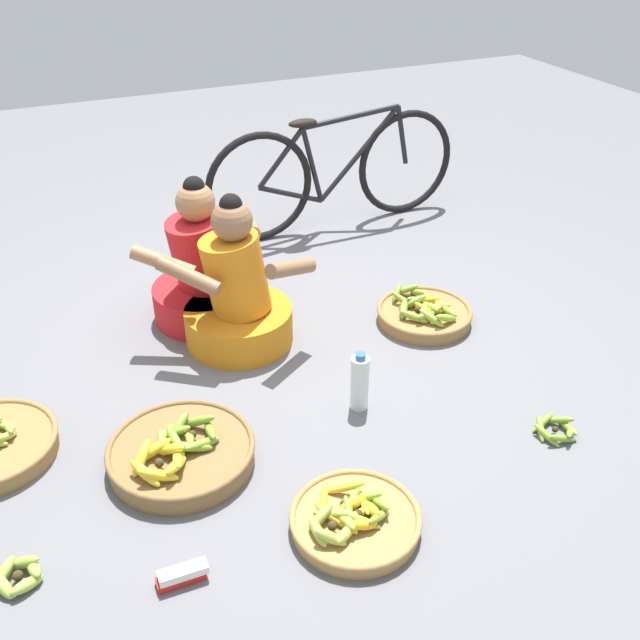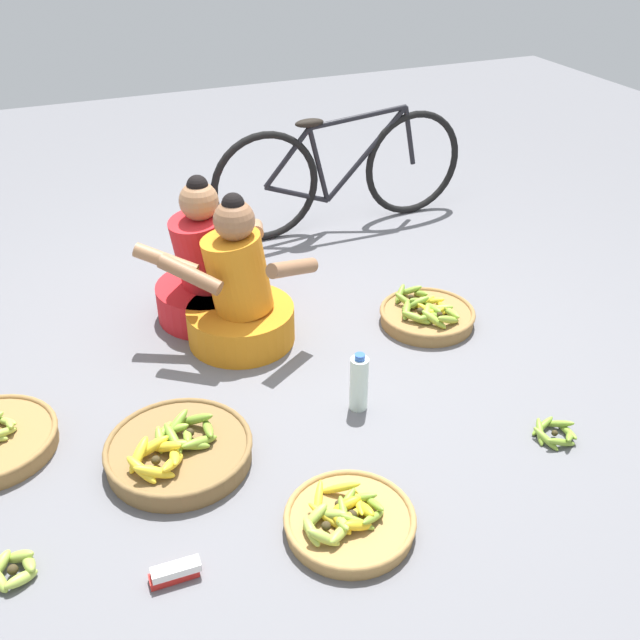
# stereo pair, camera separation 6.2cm
# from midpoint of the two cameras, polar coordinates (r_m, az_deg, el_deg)

# --- Properties ---
(ground_plane) EXTENTS (10.00, 10.00, 0.00)m
(ground_plane) POSITION_cam_midpoint_polar(r_m,az_deg,el_deg) (3.42, -1.87, -3.35)
(ground_plane) COLOR slate
(vendor_woman_front) EXTENTS (0.73, 0.54, 0.77)m
(vendor_woman_front) POSITION_cam_midpoint_polar(r_m,az_deg,el_deg) (3.47, -7.00, 1.73)
(vendor_woman_front) COLOR orange
(vendor_woman_front) RESTS_ON ground
(vendor_woman_behind) EXTENTS (0.72, 0.54, 0.76)m
(vendor_woman_behind) POSITION_cam_midpoint_polar(r_m,az_deg,el_deg) (3.70, -9.65, 3.49)
(vendor_woman_behind) COLOR red
(vendor_woman_behind) RESTS_ON ground
(bicycle_leaning) EXTENTS (1.70, 0.09, 0.73)m
(bicycle_leaning) POSITION_cam_midpoint_polar(r_m,az_deg,el_deg) (4.63, 0.79, 11.49)
(bicycle_leaning) COLOR black
(bicycle_leaning) RESTS_ON ground
(banana_basket_front_left) EXTENTS (0.47, 0.47, 0.13)m
(banana_basket_front_left) POSITION_cam_midpoint_polar(r_m,az_deg,el_deg) (2.64, 2.00, -15.36)
(banana_basket_front_left) COLOR #A87F47
(banana_basket_front_left) RESTS_ON ground
(banana_basket_near_vendor) EXTENTS (0.48, 0.48, 0.15)m
(banana_basket_near_vendor) POSITION_cam_midpoint_polar(r_m,az_deg,el_deg) (3.73, 7.69, 0.53)
(banana_basket_near_vendor) COLOR olive
(banana_basket_near_vendor) RESTS_ON ground
(banana_basket_near_bicycle) EXTENTS (0.58, 0.58, 0.17)m
(banana_basket_near_bicycle) POSITION_cam_midpoint_polar(r_m,az_deg,el_deg) (2.91, -11.47, -10.14)
(banana_basket_near_bicycle) COLOR brown
(banana_basket_near_bicycle) RESTS_ON ground
(loose_bananas_mid_right) EXTENTS (0.19, 0.20, 0.08)m
(loose_bananas_mid_right) POSITION_cam_midpoint_polar(r_m,az_deg,el_deg) (3.15, 17.43, -8.16)
(loose_bananas_mid_right) COLOR olive
(loose_bananas_mid_right) RESTS_ON ground
(loose_bananas_back_center) EXTENTS (0.18, 0.18, 0.08)m
(loose_bananas_back_center) POSITION_cam_midpoint_polar(r_m,az_deg,el_deg) (2.69, -23.20, -17.87)
(loose_bananas_back_center) COLOR #9EB747
(loose_bananas_back_center) RESTS_ON ground
(water_bottle) EXTENTS (0.08, 0.08, 0.28)m
(water_bottle) POSITION_cam_midpoint_polar(r_m,az_deg,el_deg) (3.08, 2.55, -4.91)
(water_bottle) COLOR silver
(water_bottle) RESTS_ON ground
(packet_carton_stack) EXTENTS (0.17, 0.06, 0.06)m
(packet_carton_stack) POSITION_cam_midpoint_polar(r_m,az_deg,el_deg) (2.54, -11.49, -19.02)
(packet_carton_stack) COLOR red
(packet_carton_stack) RESTS_ON ground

